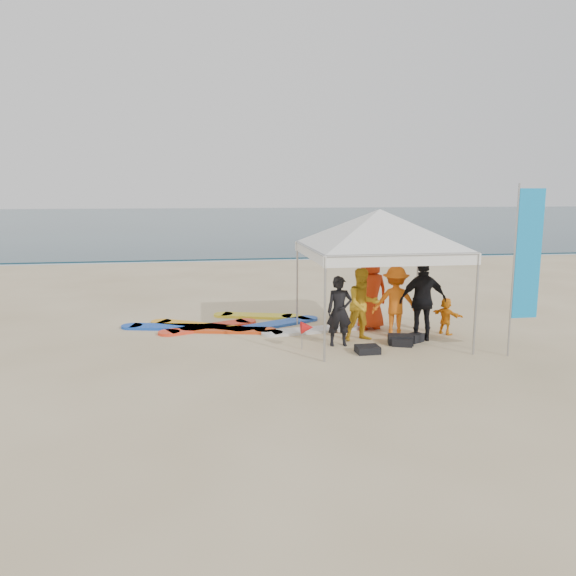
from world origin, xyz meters
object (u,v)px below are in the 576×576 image
at_px(person_black_a, 339,311).
at_px(person_orange_b, 370,292).
at_px(person_black_b, 423,300).
at_px(person_seated, 446,316).
at_px(canopy_tent, 380,210).
at_px(surfboard_spread, 235,326).
at_px(feather_flag, 527,256).
at_px(person_yellow, 363,305).
at_px(marker_pennant, 307,328).
at_px(person_orange_a, 395,302).

bearing_deg(person_black_a, person_orange_b, 53.77).
height_order(person_black_a, person_orange_b, person_orange_b).
relative_size(person_black_b, person_seated, 2.11).
height_order(canopy_tent, surfboard_spread, canopy_tent).
bearing_deg(person_black_b, person_black_a, 5.91).
relative_size(canopy_tent, feather_flag, 1.28).
relative_size(person_yellow, person_seated, 1.88).
relative_size(person_black_a, feather_flag, 0.44).
distance_m(person_black_b, person_seated, 1.06).
bearing_deg(person_seated, marker_pennant, 71.35).
relative_size(person_black_a, person_orange_a, 0.93).
height_order(person_orange_a, person_orange_b, person_orange_b).
bearing_deg(marker_pennant, person_orange_b, 39.33).
bearing_deg(person_black_a, person_black_b, 6.94).
distance_m(person_black_b, person_orange_b, 1.55).
xyz_separation_m(person_seated, feather_flag, (0.80, -1.99, 1.70)).
height_order(person_orange_a, canopy_tent, canopy_tent).
height_order(person_black_a, surfboard_spread, person_black_a).
xyz_separation_m(person_orange_b, surfboard_spread, (-3.40, 0.74, -0.94)).
bearing_deg(person_yellow, person_orange_b, 54.58).
bearing_deg(person_black_b, canopy_tent, -17.46).
relative_size(person_orange_b, marker_pennant, 3.06).
xyz_separation_m(person_yellow, marker_pennant, (-1.43, -0.53, -0.37)).
bearing_deg(feather_flag, person_seated, 111.95).
bearing_deg(person_black_b, person_yellow, -6.57).
bearing_deg(person_black_a, marker_pennant, -163.48).
distance_m(person_yellow, feather_flag, 3.71).
height_order(person_orange_b, surfboard_spread, person_orange_b).
bearing_deg(marker_pennant, person_black_a, 13.27).
height_order(person_seated, feather_flag, feather_flag).
xyz_separation_m(person_black_b, marker_pennant, (-2.83, -0.32, -0.47)).
bearing_deg(canopy_tent, surfboard_spread, 153.42).
distance_m(person_black_a, person_yellow, 0.74).
bearing_deg(person_yellow, person_black_b, -18.62).
distance_m(person_black_a, person_orange_a, 1.65).
bearing_deg(person_seated, person_black_a, 71.01).
bearing_deg(feather_flag, person_orange_a, 136.86).
height_order(person_orange_a, surfboard_spread, person_orange_a).
distance_m(person_black_a, canopy_tent, 2.56).
bearing_deg(person_seated, canopy_tent, 62.54).
distance_m(person_yellow, surfboard_spread, 3.51).
bearing_deg(person_black_a, person_orange_a, 24.13).
xyz_separation_m(canopy_tent, marker_pennant, (-1.83, -0.67, -2.59)).
xyz_separation_m(canopy_tent, feather_flag, (2.61, -1.89, -0.92)).
relative_size(person_black_a, person_orange_b, 0.82).
bearing_deg(feather_flag, person_black_b, 136.42).
height_order(person_seated, marker_pennant, person_seated).
height_order(feather_flag, surfboard_spread, feather_flag).
distance_m(person_orange_b, person_seated, 1.95).
height_order(person_orange_a, marker_pennant, person_orange_a).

